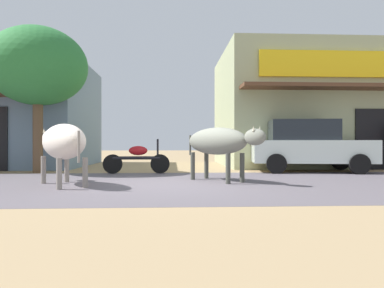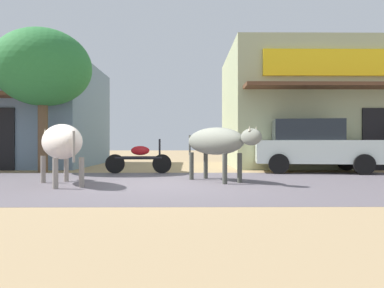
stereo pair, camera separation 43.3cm
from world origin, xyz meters
name	(u,v)px [view 1 (the left image)]	position (x,y,z in m)	size (l,w,h in m)	color
ground	(175,184)	(0.00, 0.00, 0.00)	(80.00, 80.00, 0.00)	#A0855E
asphalt_road	(175,184)	(0.00, 0.00, 0.00)	(72.00, 6.06, 0.00)	#5C555C
storefront_left_cafe	(6,115)	(-6.79, 6.99, 2.07)	(6.56, 6.69, 4.14)	slate
storefront_right_club	(321,110)	(6.23, 6.99, 2.33)	(8.36, 6.69, 4.66)	#A5AC82
roadside_tree	(38,67)	(-4.20, 3.36, 3.27)	(3.01, 3.01, 4.50)	brown
parked_hatchback_car	(308,145)	(4.29, 3.32, 0.84)	(3.91, 2.42, 1.64)	silver
parked_motorcycle	(137,158)	(-1.10, 2.87, 0.46)	(1.99, 0.26, 1.04)	black
cow_near_brown	(63,142)	(-2.41, -0.18, 0.93)	(1.77, 2.44, 1.32)	silver
cow_far_dark	(219,142)	(1.05, 0.48, 0.94)	(1.81, 2.27, 1.29)	slate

